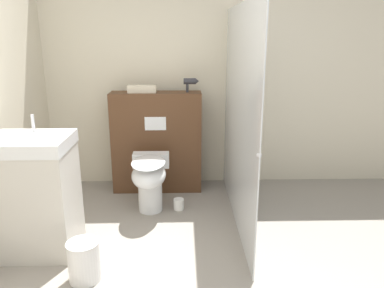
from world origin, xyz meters
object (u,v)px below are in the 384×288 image
(hair_drier, at_px, (190,82))
(toilet, at_px, (150,178))
(sink_vanity, at_px, (35,195))
(waste_bin, at_px, (84,261))

(hair_drier, bearing_deg, toilet, -125.36)
(sink_vanity, bearing_deg, toilet, 37.62)
(hair_drier, distance_m, waste_bin, 2.09)
(sink_vanity, bearing_deg, waste_bin, -42.00)
(sink_vanity, xyz_separation_m, hair_drier, (1.24, 1.21, 0.72))
(toilet, relative_size, hair_drier, 3.74)
(sink_vanity, bearing_deg, hair_drier, 44.40)
(hair_drier, bearing_deg, sink_vanity, -135.60)
(toilet, relative_size, sink_vanity, 0.56)
(waste_bin, bearing_deg, toilet, 70.45)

